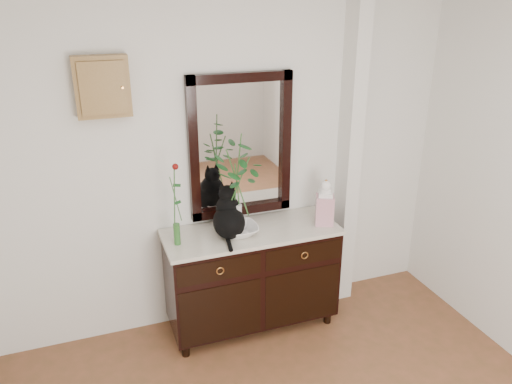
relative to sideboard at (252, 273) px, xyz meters
name	(u,v)px	position (x,y,z in m)	size (l,w,h in m)	color
wall_back	(228,159)	(-0.10, 0.25, 0.88)	(3.60, 0.04, 2.70)	silver
pilaster	(350,149)	(0.90, 0.17, 0.88)	(0.12, 0.20, 2.70)	silver
sideboard	(252,273)	(0.00, 0.00, 0.00)	(1.33, 0.52, 0.82)	black
wall_mirror	(241,147)	(0.00, 0.24, 0.97)	(0.80, 0.06, 1.10)	black
key_cabinet	(102,87)	(-0.95, 0.21, 1.48)	(0.35, 0.10, 0.40)	brown
cat	(229,212)	(-0.19, -0.03, 0.57)	(0.27, 0.33, 0.38)	black
lotus_bowl	(238,230)	(-0.12, -0.03, 0.41)	(0.29, 0.29, 0.07)	white
vase_branches	(237,184)	(-0.12, -0.03, 0.78)	(0.37, 0.37, 0.77)	silver
bud_vase_rose	(175,204)	(-0.57, -0.03, 0.68)	(0.07, 0.07, 0.62)	#2E682A
ginger_jar	(325,202)	(0.57, -0.08, 0.56)	(0.14, 0.14, 0.37)	white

